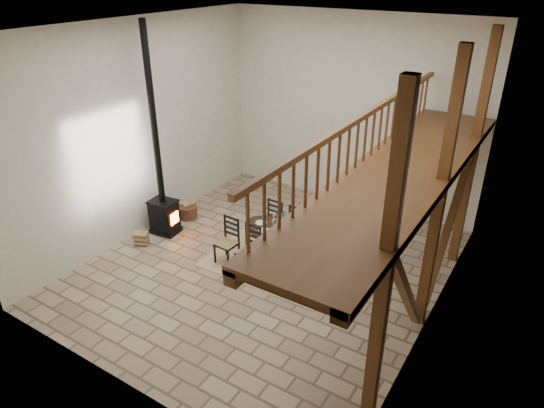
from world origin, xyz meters
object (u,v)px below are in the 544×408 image
Objects in this scene: dining_table at (279,246)px; log_stack at (141,238)px; wood_stove at (161,191)px; log_basket at (187,211)px.

dining_table reaches higher than log_stack.
wood_stove is 9.97× the size of log_basket.
log_stack is (-0.01, -1.63, -0.01)m from log_basket.
log_stack is (-3.11, -1.15, -0.22)m from dining_table.
dining_table is 3.17m from wood_stove.
dining_table is at bearing -8.81° from log_basket.
log_basket is at bearing 87.35° from wood_stove.
log_basket is 1.63m from log_stack.
wood_stove is 1.29m from log_basket.
wood_stove is (-3.06, -0.39, 0.74)m from dining_table.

